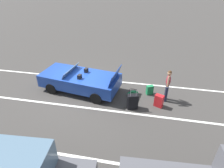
{
  "coord_description": "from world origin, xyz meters",
  "views": [
    {
      "loc": [
        -3.3,
        8.19,
        5.63
      ],
      "look_at": [
        -1.78,
        0.3,
        0.75
      ],
      "focal_mm": 30.39,
      "sensor_mm": 36.0,
      "label": 1
    }
  ],
  "objects_px": {
    "convertible_car": "(77,80)",
    "suitcase_large_black": "(133,102)",
    "duffel_bag": "(132,93)",
    "suitcase_small_carryon": "(150,90)",
    "traveler_person": "(168,84)",
    "suitcase_medium_bright": "(159,101)"
  },
  "relations": [
    {
      "from": "convertible_car",
      "to": "suitcase_large_black",
      "type": "height_order",
      "value": "convertible_car"
    },
    {
      "from": "duffel_bag",
      "to": "convertible_car",
      "type": "bearing_deg",
      "value": -1.55
    },
    {
      "from": "suitcase_small_carryon",
      "to": "duffel_bag",
      "type": "relative_size",
      "value": 0.72
    },
    {
      "from": "convertible_car",
      "to": "suitcase_large_black",
      "type": "bearing_deg",
      "value": 169.49
    },
    {
      "from": "duffel_bag",
      "to": "traveler_person",
      "type": "height_order",
      "value": "traveler_person"
    },
    {
      "from": "traveler_person",
      "to": "suitcase_small_carryon",
      "type": "bearing_deg",
      "value": -18.32
    },
    {
      "from": "duffel_bag",
      "to": "suitcase_small_carryon",
      "type": "bearing_deg",
      "value": -157.26
    },
    {
      "from": "convertible_car",
      "to": "traveler_person",
      "type": "height_order",
      "value": "traveler_person"
    },
    {
      "from": "suitcase_large_black",
      "to": "suitcase_medium_bright",
      "type": "height_order",
      "value": "suitcase_large_black"
    },
    {
      "from": "convertible_car",
      "to": "traveler_person",
      "type": "relative_size",
      "value": 2.64
    },
    {
      "from": "convertible_car",
      "to": "suitcase_medium_bright",
      "type": "xyz_separation_m",
      "value": [
        -4.31,
        0.7,
        -0.28
      ]
    },
    {
      "from": "convertible_car",
      "to": "duffel_bag",
      "type": "relative_size",
      "value": 6.26
    },
    {
      "from": "duffel_bag",
      "to": "traveler_person",
      "type": "bearing_deg",
      "value": 178.69
    },
    {
      "from": "suitcase_large_black",
      "to": "suitcase_medium_bright",
      "type": "bearing_deg",
      "value": -88.95
    },
    {
      "from": "suitcase_medium_bright",
      "to": "duffel_bag",
      "type": "relative_size",
      "value": 0.89
    },
    {
      "from": "suitcase_small_carryon",
      "to": "duffel_bag",
      "type": "distance_m",
      "value": 0.93
    },
    {
      "from": "convertible_car",
      "to": "suitcase_large_black",
      "type": "xyz_separation_m",
      "value": [
        -3.09,
        1.08,
        -0.22
      ]
    },
    {
      "from": "convertible_car",
      "to": "duffel_bag",
      "type": "xyz_separation_m",
      "value": [
        -3.0,
        0.08,
        -0.43
      ]
    },
    {
      "from": "suitcase_large_black",
      "to": "traveler_person",
      "type": "bearing_deg",
      "value": -74.52
    },
    {
      "from": "suitcase_large_black",
      "to": "suitcase_small_carryon",
      "type": "bearing_deg",
      "value": -45.54
    },
    {
      "from": "convertible_car",
      "to": "suitcase_medium_bright",
      "type": "relative_size",
      "value": 7.02
    },
    {
      "from": "convertible_car",
      "to": "suitcase_small_carryon",
      "type": "bearing_deg",
      "value": -167.18
    }
  ]
}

